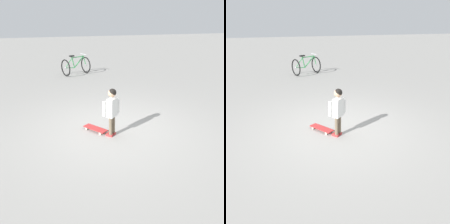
# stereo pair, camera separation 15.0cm
# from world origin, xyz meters

# --- Properties ---
(ground_plane) EXTENTS (50.00, 50.00, 0.00)m
(ground_plane) POSITION_xyz_m (0.00, 0.00, 0.00)
(ground_plane) COLOR gray
(child_person) EXTENTS (0.39, 0.28, 1.06)m
(child_person) POSITION_xyz_m (0.11, 0.31, 0.66)
(child_person) COLOR brown
(child_person) RESTS_ON ground
(skateboard) EXTENTS (0.51, 0.59, 0.07)m
(skateboard) POSITION_xyz_m (0.41, -0.00, 0.06)
(skateboard) COLOR #B22D2D
(skateboard) RESTS_ON ground
(bicycle_near) EXTENTS (1.27, 1.10, 0.85)m
(bicycle_near) POSITION_xyz_m (0.08, -5.70, 0.38)
(bicycle_near) COLOR black
(bicycle_near) RESTS_ON ground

